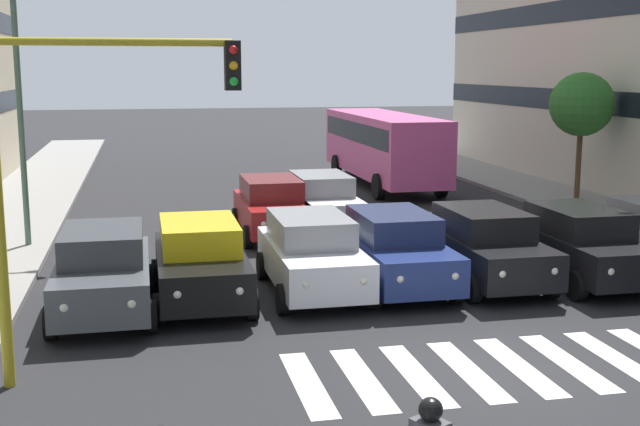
# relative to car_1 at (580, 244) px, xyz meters

# --- Properties ---
(ground_plane) EXTENTS (180.00, 180.00, 0.00)m
(ground_plane) POSITION_rel_car_1_xyz_m (4.31, 4.88, -0.89)
(ground_plane) COLOR #262628
(crosswalk_markings) EXTENTS (6.75, 2.80, 0.01)m
(crosswalk_markings) POSITION_rel_car_1_xyz_m (4.31, 4.88, -0.88)
(crosswalk_markings) COLOR silver
(crosswalk_markings) RESTS_ON ground_plane
(car_1) EXTENTS (2.02, 4.44, 1.72)m
(car_1) POSITION_rel_car_1_xyz_m (0.00, 0.00, 0.00)
(car_1) COLOR black
(car_1) RESTS_ON ground_plane
(car_2) EXTENTS (2.02, 4.44, 1.72)m
(car_2) POSITION_rel_car_1_xyz_m (2.26, -0.28, 0.00)
(car_2) COLOR black
(car_2) RESTS_ON ground_plane
(car_3) EXTENTS (2.02, 4.44, 1.72)m
(car_3) POSITION_rel_car_1_xyz_m (4.41, -0.33, 0.00)
(car_3) COLOR navy
(car_3) RESTS_ON ground_plane
(car_4) EXTENTS (2.02, 4.44, 1.72)m
(car_4) POSITION_rel_car_1_xyz_m (6.32, -0.32, 0.00)
(car_4) COLOR silver
(car_4) RESTS_ON ground_plane
(car_5) EXTENTS (2.02, 4.44, 1.72)m
(car_5) POSITION_rel_car_1_xyz_m (8.77, -0.13, 0.00)
(car_5) COLOR black
(car_5) RESTS_ON ground_plane
(car_6) EXTENTS (2.02, 4.44, 1.72)m
(car_6) POSITION_rel_car_1_xyz_m (10.74, 0.30, 0.00)
(car_6) COLOR #474C51
(car_6) RESTS_ON ground_plane
(car_row2_0) EXTENTS (2.02, 4.44, 1.72)m
(car_row2_0) POSITION_rel_car_1_xyz_m (4.58, -7.21, 0.00)
(car_row2_0) COLOR silver
(car_row2_0) RESTS_ON ground_plane
(car_row2_1) EXTENTS (2.02, 4.44, 1.72)m
(car_row2_1) POSITION_rel_car_1_xyz_m (6.22, -6.63, 0.00)
(car_row2_1) COLOR maroon
(car_row2_1) RESTS_ON ground_plane
(bus_behind_traffic) EXTENTS (2.78, 10.50, 3.00)m
(bus_behind_traffic) POSITION_rel_car_1_xyz_m (0.00, -16.17, 0.97)
(bus_behind_traffic) COLOR #DB5193
(bus_behind_traffic) RESTS_ON ground_plane
(traffic_light_gantry) EXTENTS (3.80, 0.36, 5.50)m
(traffic_light_gantry) POSITION_rel_car_1_xyz_m (10.98, 3.99, 2.77)
(traffic_light_gantry) COLOR #AD991E
(traffic_light_gantry) RESTS_ON ground_plane
(street_lamp_right) EXTENTS (3.06, 0.28, 7.24)m
(street_lamp_right) POSITION_rel_car_1_xyz_m (12.54, -6.19, 3.70)
(street_lamp_right) COLOR #4C6B56
(street_lamp_right) RESTS_ON sidewalk_right
(street_tree_2) EXTENTS (2.33, 2.33, 4.62)m
(street_tree_2) POSITION_rel_car_1_xyz_m (-5.80, -10.39, 2.70)
(street_tree_2) COLOR #513823
(street_tree_2) RESTS_ON sidewalk_left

